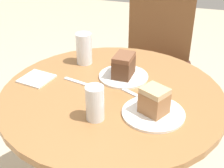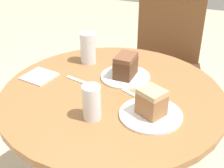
# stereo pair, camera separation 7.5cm
# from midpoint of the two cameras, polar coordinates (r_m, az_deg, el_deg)

# --- Properties ---
(table) EXTENTS (0.96, 0.96, 0.75)m
(table) POSITION_cam_midpoint_polar(r_m,az_deg,el_deg) (1.45, -1.50, -8.22)
(table) COLOR #9E6B3D
(table) RESTS_ON ground_plane
(chair) EXTENTS (0.55, 0.54, 0.91)m
(chair) POSITION_cam_midpoint_polar(r_m,az_deg,el_deg) (2.21, 7.63, 3.68)
(chair) COLOR brown
(chair) RESTS_ON ground_plane
(plate_near) EXTENTS (0.24, 0.24, 0.01)m
(plate_near) POSITION_cam_midpoint_polar(r_m,az_deg,el_deg) (1.20, 5.78, -5.35)
(plate_near) COLOR white
(plate_near) RESTS_ON table
(plate_far) EXTENTS (0.23, 0.23, 0.01)m
(plate_far) POSITION_cam_midpoint_polar(r_m,az_deg,el_deg) (1.45, 0.63, 1.40)
(plate_far) COLOR white
(plate_far) RESTS_ON table
(cake_slice_near) EXTENTS (0.12, 0.12, 0.10)m
(cake_slice_near) POSITION_cam_midpoint_polar(r_m,az_deg,el_deg) (1.17, 5.93, -3.08)
(cake_slice_near) COLOR #9E6B42
(cake_slice_near) RESTS_ON plate_near
(cake_slice_far) EXTENTS (0.09, 0.12, 0.10)m
(cake_slice_far) POSITION_cam_midpoint_polar(r_m,az_deg,el_deg) (1.42, 0.64, 3.41)
(cake_slice_far) COLOR brown
(cake_slice_far) RESTS_ON plate_far
(glass_lemonade) EXTENTS (0.07, 0.07, 0.14)m
(glass_lemonade) POSITION_cam_midpoint_polar(r_m,az_deg,el_deg) (1.15, -5.00, -3.80)
(glass_lemonade) COLOR silver
(glass_lemonade) RESTS_ON table
(glass_water) EXTENTS (0.08, 0.08, 0.16)m
(glass_water) POSITION_cam_midpoint_polar(r_m,az_deg,el_deg) (1.56, -6.51, 6.15)
(glass_water) COLOR silver
(glass_water) RESTS_ON table
(napkin_stack) EXTENTS (0.16, 0.16, 0.01)m
(napkin_stack) POSITION_cam_midpoint_polar(r_m,az_deg,el_deg) (1.48, -15.05, 0.92)
(napkin_stack) COLOR silver
(napkin_stack) RESTS_ON table
(fork) EXTENTS (0.14, 0.09, 0.00)m
(fork) POSITION_cam_midpoint_polar(r_m,az_deg,el_deg) (1.31, 2.87, -2.08)
(fork) COLOR silver
(fork) RESTS_ON table
(spoon) EXTENTS (0.16, 0.06, 0.00)m
(spoon) POSITION_cam_midpoint_polar(r_m,az_deg,el_deg) (1.41, -7.57, 0.28)
(spoon) COLOR silver
(spoon) RESTS_ON table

